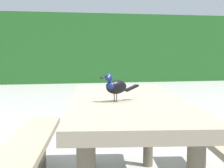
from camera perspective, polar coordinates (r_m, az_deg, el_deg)
hedge_wall at (r=11.26m, az=-10.19°, el=6.23°), size 28.00×1.22×2.32m
picnic_table_foreground at (r=2.25m, az=2.70°, el=-7.23°), size 1.90×1.93×0.74m
bird_grackle at (r=2.06m, az=0.54°, el=-0.35°), size 0.27×0.14×0.18m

